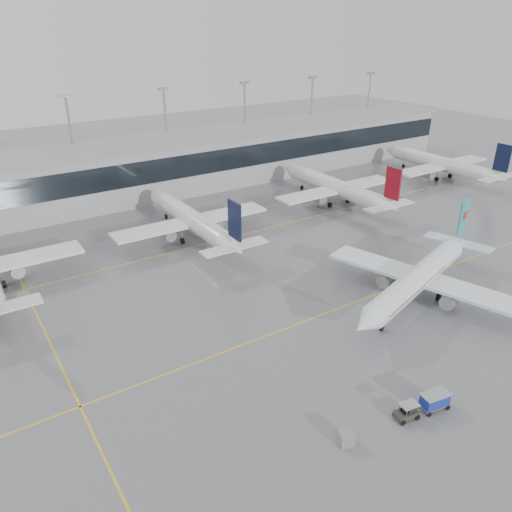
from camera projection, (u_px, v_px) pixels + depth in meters
ground at (304, 321)px, 67.39m from camera, size 320.00×320.00×0.00m
taxi_line_main at (304, 321)px, 67.39m from camera, size 120.00×0.25×0.01m
taxi_line_north at (202, 245)px, 90.06m from camera, size 120.00×0.25×0.01m
taxi_line_cross at (48, 338)px, 63.98m from camera, size 0.25×60.00×0.01m
terminal at (134, 171)px, 111.65m from camera, size 180.00×15.00×12.00m
terminal_glass at (147, 173)px, 105.30m from camera, size 180.00×0.20×5.00m
terminal_roof at (131, 144)px, 108.97m from camera, size 182.00×16.00×0.40m
light_masts at (121, 133)px, 113.01m from camera, size 156.40×1.00×22.60m
air_canada_jet at (421, 276)px, 71.67m from camera, size 34.92×28.26×11.07m
parked_jet_c at (191, 219)px, 91.25m from camera, size 29.64×36.96×11.72m
parked_jet_d at (336, 187)px, 108.46m from camera, size 29.64×36.96×11.72m
parked_jet_e at (442, 164)px, 125.67m from camera, size 29.64×36.96×11.72m
baggage_tug at (406, 413)px, 50.88m from camera, size 3.72×1.88×1.77m
baggage_cart at (435, 400)px, 51.97m from camera, size 3.34×2.20×1.92m
gse_unit at (346, 438)px, 47.77m from camera, size 1.76×1.70×1.43m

